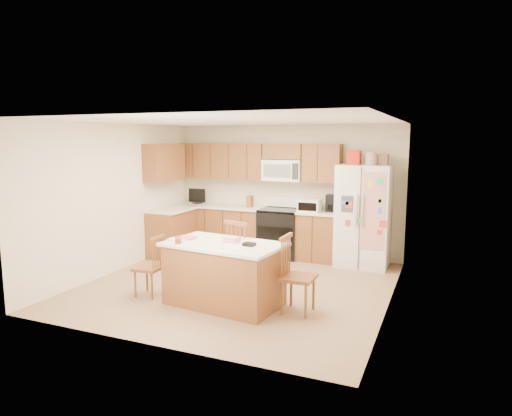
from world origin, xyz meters
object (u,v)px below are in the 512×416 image
at_px(island, 224,273).
at_px(windsor_chair_right, 296,277).
at_px(stove, 281,232).
at_px(windsor_chair_back, 243,258).
at_px(windsor_chair_left, 150,267).
at_px(refrigerator, 364,215).

bearing_deg(island, windsor_chair_right, 6.38).
relative_size(stove, island, 0.68).
bearing_deg(windsor_chair_back, windsor_chair_right, -25.68).
bearing_deg(windsor_chair_left, island, 4.65).
relative_size(island, windsor_chair_right, 1.65).
xyz_separation_m(island, windsor_chair_left, (-1.14, -0.09, -0.02)).
xyz_separation_m(stove, island, (0.17, -2.75, -0.04)).
bearing_deg(windsor_chair_back, stove, 95.29).
distance_m(windsor_chair_back, windsor_chair_right, 1.07).
relative_size(stove, windsor_chair_right, 1.12).
distance_m(windsor_chair_left, windsor_chair_right, 2.14).
bearing_deg(island, windsor_chair_back, 86.90).
height_order(refrigerator, windsor_chair_right, refrigerator).
bearing_deg(stove, island, -86.45).
xyz_separation_m(stove, windsor_chair_right, (1.16, -2.64, 0.00)).
bearing_deg(windsor_chair_back, refrigerator, 57.11).
height_order(stove, refrigerator, refrigerator).
relative_size(windsor_chair_left, windsor_chair_right, 0.87).
xyz_separation_m(refrigerator, island, (-1.40, -2.69, -0.49)).
distance_m(stove, refrigerator, 1.63).
bearing_deg(stove, windsor_chair_left, -108.76).
height_order(stove, island, stove).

